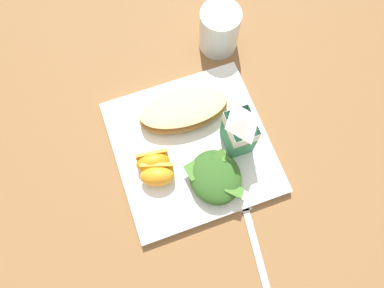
{
  "coord_description": "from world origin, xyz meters",
  "views": [
    {
      "loc": [
        0.2,
        -0.07,
        0.65
      ],
      "look_at": [
        0.0,
        0.0,
        0.03
      ],
      "focal_mm": 33.88,
      "sensor_mm": 36.0,
      "label": 1
    }
  ],
  "objects": [
    {
      "name": "orange_wedge_middle",
      "position": [
        0.04,
        -0.08,
        0.04
      ],
      "size": [
        0.05,
        0.07,
        0.04
      ],
      "color": "orange",
      "rests_on": "white_plate"
    },
    {
      "name": "green_salad_pile",
      "position": [
        0.07,
        0.02,
        0.04
      ],
      "size": [
        0.1,
        0.09,
        0.04
      ],
      "color": "#336023",
      "rests_on": "white_plate"
    },
    {
      "name": "white_plate",
      "position": [
        0.0,
        0.0,
        0.01
      ],
      "size": [
        0.28,
        0.28,
        0.02
      ],
      "primitive_type": "cube",
      "color": "white",
      "rests_on": "ground"
    },
    {
      "name": "cheesy_pizza_bread",
      "position": [
        -0.06,
        0.01,
        0.03
      ],
      "size": [
        0.09,
        0.18,
        0.04
      ],
      "color": "#A87038",
      "rests_on": "white_plate"
    },
    {
      "name": "milk_carton",
      "position": [
        0.02,
        0.08,
        0.08
      ],
      "size": [
        0.06,
        0.05,
        0.11
      ],
      "color": "#2D8451",
      "rests_on": "white_plate"
    },
    {
      "name": "metal_fork",
      "position": [
        0.18,
        0.05,
        0.0
      ],
      "size": [
        0.19,
        0.04,
        0.01
      ],
      "color": "silver",
      "rests_on": "ground"
    },
    {
      "name": "ground",
      "position": [
        0.0,
        0.0,
        0.0
      ],
      "size": [
        3.0,
        3.0,
        0.0
      ],
      "primitive_type": "plane",
      "color": "olive"
    },
    {
      "name": "drinking_clear_cup",
      "position": [
        -0.2,
        0.13,
        0.05
      ],
      "size": [
        0.08,
        0.08,
        0.09
      ],
      "primitive_type": "cylinder",
      "color": "silver",
      "rests_on": "ground"
    },
    {
      "name": "orange_wedge_front",
      "position": [
        0.01,
        -0.08,
        0.04
      ],
      "size": [
        0.04,
        0.06,
        0.04
      ],
      "color": "orange",
      "rests_on": "white_plate"
    }
  ]
}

